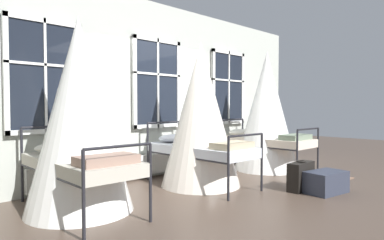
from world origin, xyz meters
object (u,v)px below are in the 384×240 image
Objects in this scene: cot_first at (79,117)px; cot_third at (266,113)px; travel_trunk at (326,182)px; suitcase_dark at (301,176)px; cot_second at (201,117)px.

cot_third is (4.10, -0.01, 0.01)m from cot_first.
travel_trunk is at bearing 150.60° from cot_third.
cot_first is 3.42m from suitcase_dark.
travel_trunk is (0.11, -0.35, -0.06)m from suitcase_dark.
cot_first is at bearing 88.58° from cot_second.
cot_second is at bearing 120.99° from suitcase_dark.
suitcase_dark is 0.37m from travel_trunk.
cot_third is at bearing 48.49° from suitcase_dark.
suitcase_dark is (0.88, -1.34, -0.92)m from cot_second.
cot_third is at bearing -88.13° from cot_second.
cot_first is 3.79× the size of travel_trunk.
cot_first is 0.99× the size of cot_third.
cot_first is 4.27× the size of suitcase_dark.
cot_third is 2.03m from suitcase_dark.
suitcase_dark is at bearing 141.78° from cot_third.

